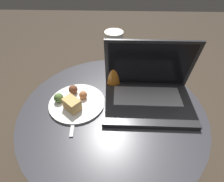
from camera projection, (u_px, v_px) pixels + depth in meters
The scene contains 6 objects.
ground_plane at pixel (112, 174), 1.04m from camera, with size 6.00×6.00×0.00m, color #382D23.
table at pixel (112, 134), 0.77m from camera, with size 0.69×0.69×0.57m.
laptop at pixel (148, 91), 0.66m from camera, with size 0.33×0.23×0.23m.
beer_glass at pixel (114, 61), 0.69m from camera, with size 0.07×0.07×0.24m.
snack_plate at pixel (75, 101), 0.67m from camera, with size 0.21×0.21×0.05m.
fork at pixel (75, 111), 0.65m from camera, with size 0.03×0.19×0.00m.
Camera 1 is at (0.01, -0.45, 1.06)m, focal length 28.00 mm.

